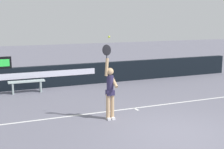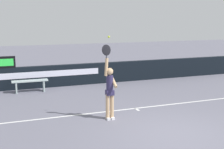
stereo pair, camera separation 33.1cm
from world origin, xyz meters
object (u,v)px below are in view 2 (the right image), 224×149
object	(u,v)px
tennis_ball	(109,37)
courtside_bench_near	(30,83)
tennis_player	(110,89)
speed_display	(6,62)

from	to	relation	value
tennis_ball	courtside_bench_near	xyz separation A→B (m)	(-1.93, 4.51, -2.18)
tennis_player	tennis_ball	bearing A→B (deg)	84.07
speed_display	courtside_bench_near	size ratio (longest dim) A/B	0.50
tennis_player	tennis_ball	size ratio (longest dim) A/B	35.94
tennis_player	courtside_bench_near	xyz separation A→B (m)	(-1.92, 4.61, -0.58)
tennis_ball	tennis_player	bearing A→B (deg)	-95.93
tennis_player	tennis_ball	xyz separation A→B (m)	(0.01, 0.10, 1.60)
tennis_player	courtside_bench_near	size ratio (longest dim) A/B	1.57
speed_display	tennis_player	xyz separation A→B (m)	(2.81, -5.34, -0.27)
speed_display	courtside_bench_near	bearing A→B (deg)	-39.52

